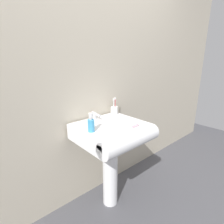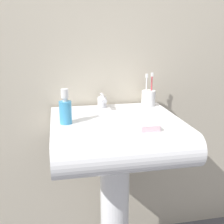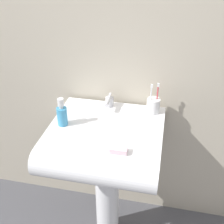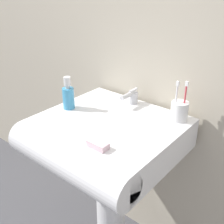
% 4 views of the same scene
% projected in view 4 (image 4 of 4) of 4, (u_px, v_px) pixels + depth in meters
% --- Properties ---
extents(wall_back, '(5.00, 0.05, 2.40)m').
position_uv_depth(wall_back, '(153.00, 28.00, 1.26)').
color(wall_back, '#B7AD99').
rests_on(wall_back, ground).
extents(sink_pedestal, '(0.14, 0.14, 0.71)m').
position_uv_depth(sink_pedestal, '(111.00, 206.00, 1.43)').
color(sink_pedestal, white).
rests_on(sink_pedestal, ground).
extents(sink_basin, '(0.58, 0.58, 0.14)m').
position_uv_depth(sink_basin, '(102.00, 139.00, 1.20)').
color(sink_basin, white).
rests_on(sink_basin, sink_pedestal).
extents(faucet, '(0.05, 0.12, 0.07)m').
position_uv_depth(faucet, '(132.00, 97.00, 1.34)').
color(faucet, silver).
rests_on(faucet, sink_basin).
extents(toothbrush_cup, '(0.07, 0.07, 0.18)m').
position_uv_depth(toothbrush_cup, '(179.00, 110.00, 1.19)').
color(toothbrush_cup, white).
rests_on(toothbrush_cup, sink_basin).
extents(soap_bottle, '(0.05, 0.05, 0.15)m').
position_uv_depth(soap_bottle, '(68.00, 96.00, 1.29)').
color(soap_bottle, '#3F99CC').
rests_on(soap_bottle, sink_basin).
extents(bar_soap, '(0.08, 0.04, 0.02)m').
position_uv_depth(bar_soap, '(98.00, 145.00, 1.01)').
color(bar_soap, silver).
rests_on(bar_soap, sink_basin).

